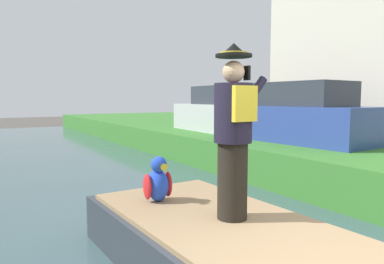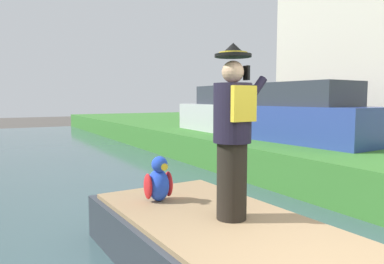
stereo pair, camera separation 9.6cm
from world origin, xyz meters
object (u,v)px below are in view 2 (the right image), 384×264
(parked_car_blue, at_px, (304,117))
(parked_car_silver, at_px, (229,112))
(boat, at_px, (235,255))
(parrot_plush, at_px, (159,182))
(person_pirate, at_px, (233,133))

(parked_car_blue, bearing_deg, parked_car_silver, 90.00)
(boat, xyz_separation_m, parrot_plush, (-0.30, 1.20, 0.55))
(parked_car_blue, bearing_deg, boat, -142.66)
(boat, height_order, parked_car_blue, parked_car_blue)
(boat, relative_size, person_pirate, 2.30)
(boat, distance_m, person_pirate, 1.25)
(boat, distance_m, parked_car_silver, 8.61)
(person_pirate, relative_size, parked_car_blue, 0.45)
(person_pirate, bearing_deg, parrot_plush, 100.00)
(parked_car_blue, xyz_separation_m, parked_car_silver, (0.00, 3.28, 0.00))
(parrot_plush, bearing_deg, parked_car_silver, 48.20)
(boat, xyz_separation_m, person_pirate, (0.10, 0.20, 1.23))
(person_pirate, distance_m, parked_car_silver, 8.32)
(parked_car_blue, height_order, parked_car_silver, same)
(boat, height_order, parrot_plush, parrot_plush)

